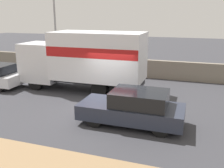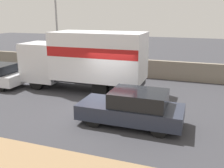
% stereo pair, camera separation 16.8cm
% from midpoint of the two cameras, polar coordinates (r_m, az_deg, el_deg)
% --- Properties ---
extents(ground_plane, '(80.00, 80.00, 0.00)m').
position_cam_midpoint_polar(ground_plane, '(12.28, -2.53, -5.53)').
color(ground_plane, '#38383D').
extents(stone_wall_backdrop, '(60.00, 0.35, 1.29)m').
position_cam_midpoint_polar(stone_wall_backdrop, '(18.32, 5.03, 3.70)').
color(stone_wall_backdrop, gray).
rests_on(stone_wall_backdrop, ground_plane).
extents(street_lamp, '(0.56, 0.28, 7.06)m').
position_cam_midpoint_polar(street_lamp, '(19.88, -13.19, 14.28)').
color(street_lamp, gray).
rests_on(street_lamp, ground_plane).
extents(box_truck, '(7.49, 2.53, 3.48)m').
position_cam_midpoint_polar(box_truck, '(14.72, -6.21, 5.98)').
color(box_truck, silver).
rests_on(box_truck, ground_plane).
extents(car_hatchback, '(4.30, 1.80, 1.47)m').
position_cam_midpoint_polar(car_hatchback, '(10.35, 4.48, -5.42)').
color(car_hatchback, '#282D3D').
rests_on(car_hatchback, ground_plane).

